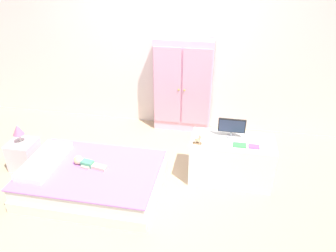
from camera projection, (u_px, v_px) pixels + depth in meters
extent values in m
cube|color=tan|center=(143.00, 187.00, 3.59)|extent=(10.00, 10.00, 0.02)
cube|color=silver|center=(168.00, 33.00, 4.29)|extent=(6.40, 0.05, 2.70)
cube|color=silver|center=(93.00, 185.00, 3.50)|extent=(1.45, 1.00, 0.13)
cube|color=silver|center=(92.00, 175.00, 3.43)|extent=(1.41, 0.96, 0.15)
cube|color=#B270C6|center=(91.00, 169.00, 3.39)|extent=(1.44, 0.99, 0.02)
cube|color=silver|center=(45.00, 161.00, 3.46)|extent=(0.31, 0.72, 0.07)
cube|color=#4CA375|center=(88.00, 164.00, 3.42)|extent=(0.14, 0.10, 0.06)
cube|color=#DBB293|center=(100.00, 166.00, 3.39)|extent=(0.16, 0.06, 0.04)
cube|color=#DBB293|center=(98.00, 168.00, 3.36)|extent=(0.16, 0.06, 0.04)
cube|color=#DBB293|center=(90.00, 162.00, 3.47)|extent=(0.10, 0.04, 0.03)
cube|color=#DBB293|center=(85.00, 168.00, 3.38)|extent=(0.10, 0.04, 0.03)
sphere|color=#DBB293|center=(79.00, 160.00, 3.44)|extent=(0.09, 0.09, 0.09)
sphere|color=#E0C67F|center=(78.00, 160.00, 3.45)|extent=(0.10, 0.10, 0.10)
cube|color=silver|center=(24.00, 155.00, 3.83)|extent=(0.30, 0.30, 0.35)
cylinder|color=#B7B2AD|center=(21.00, 142.00, 3.74)|extent=(0.10, 0.10, 0.01)
cylinder|color=#B7B2AD|center=(20.00, 138.00, 3.71)|extent=(0.02, 0.02, 0.10)
cone|color=#E0668E|center=(18.00, 130.00, 3.66)|extent=(0.13, 0.13, 0.12)
cube|color=#EFADCC|center=(183.00, 86.00, 4.45)|extent=(0.80, 0.22, 1.32)
cube|color=#D298B3|center=(167.00, 86.00, 4.37)|extent=(0.38, 0.02, 1.08)
cube|color=#D298B3|center=(196.00, 88.00, 4.30)|extent=(0.38, 0.02, 1.08)
sphere|color=gold|center=(179.00, 90.00, 4.34)|extent=(0.02, 0.02, 0.02)
sphere|color=gold|center=(184.00, 90.00, 4.33)|extent=(0.02, 0.02, 0.02)
cube|color=silver|center=(231.00, 160.00, 3.59)|extent=(0.91, 0.44, 0.52)
cylinder|color=#99999E|center=(231.00, 136.00, 3.53)|extent=(0.10, 0.10, 0.01)
cylinder|color=#99999E|center=(231.00, 134.00, 3.52)|extent=(0.02, 0.02, 0.05)
cube|color=black|center=(232.00, 126.00, 3.47)|extent=(0.30, 0.02, 0.16)
cube|color=#28334C|center=(232.00, 126.00, 3.45)|extent=(0.28, 0.01, 0.14)
cube|color=#8E6642|center=(197.00, 143.00, 3.41)|extent=(0.09, 0.01, 0.01)
cube|color=#8E6642|center=(197.00, 144.00, 3.39)|extent=(0.09, 0.01, 0.01)
cube|color=#D1B289|center=(197.00, 140.00, 3.38)|extent=(0.06, 0.03, 0.04)
cylinder|color=#D1B289|center=(199.00, 142.00, 3.40)|extent=(0.01, 0.01, 0.02)
cylinder|color=#D1B289|center=(199.00, 143.00, 3.38)|extent=(0.01, 0.01, 0.02)
cylinder|color=#D1B289|center=(195.00, 141.00, 3.40)|extent=(0.01, 0.01, 0.02)
cylinder|color=#D1B289|center=(195.00, 142.00, 3.39)|extent=(0.01, 0.01, 0.02)
cylinder|color=#D1B289|center=(200.00, 138.00, 3.36)|extent=(0.02, 0.02, 0.02)
sphere|color=#D1B289|center=(200.00, 136.00, 3.35)|extent=(0.03, 0.03, 0.03)
cube|color=#429E51|center=(240.00, 145.00, 3.36)|extent=(0.14, 0.09, 0.01)
cube|color=#8E51B2|center=(254.00, 147.00, 3.34)|extent=(0.11, 0.08, 0.01)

